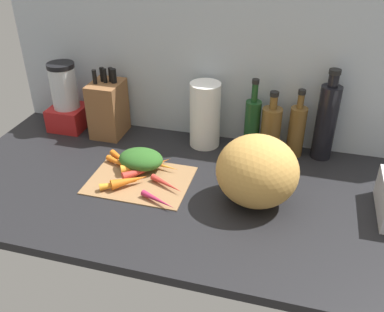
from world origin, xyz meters
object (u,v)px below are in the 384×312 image
Objects in this scene: carrot_6 at (144,170)px; winter_squash at (257,171)px; carrot_0 at (143,166)px; knife_block at (108,108)px; carrot_1 at (129,181)px; bottle_1 at (271,131)px; cutting_board at (140,180)px; carrot_4 at (158,164)px; carrot_8 at (123,160)px; blender_appliance at (66,101)px; paper_towel_roll at (205,115)px; carrot_5 at (167,184)px; bottle_3 at (326,121)px; carrot_9 at (120,184)px; carrot_7 at (151,166)px; bottle_2 at (297,130)px; carrot_3 at (124,166)px; bottle_0 at (252,124)px; carrot_2 at (158,200)px.

winter_squash reaches higher than carrot_6.
knife_block is (-23.46, 23.87, 8.86)cm from carrot_0.
bottle_1 is at bearing 38.55° from carrot_1.
bottle_1 is (40.26, 29.29, 9.67)cm from cutting_board.
winter_squash is at bearing -15.23° from carrot_4.
carrot_8 reaches higher than cutting_board.
blender_appliance is at bearing 178.76° from knife_block.
paper_towel_roll is (58.16, 1.17, 0.56)cm from blender_appliance.
carrot_4 is 1.22× the size of carrot_5.
carrot_6 is at bearing -153.13° from bottle_3.
paper_towel_roll is at bearing 1.16° from blender_appliance.
knife_block reaches higher than carrot_1.
winter_squash reaches higher than carrot_9.
blender_appliance reaches higher than paper_towel_roll.
carrot_5 is at bearing -178.54° from winter_squash.
carrot_8 is (-9.58, 7.94, 1.53)cm from cutting_board.
carrot_0 is 9.58cm from carrot_1.
bottle_1 reaches higher than winter_squash.
bottle_3 is (102.20, 3.56, 2.77)cm from blender_appliance.
carrot_7 is 54.77cm from bottle_2.
knife_block is 83.58cm from bottle_3.
bottle_2 reaches higher than carrot_3.
carrot_6 is 48.43cm from bottle_1.
knife_block reaches higher than winter_squash.
knife_block reaches higher than carrot_4.
carrot_3 is at bearing -147.47° from bottle_0.
carrot_0 is at bearing -45.50° from knife_block.
carrot_1 is at bearing -97.49° from carrot_0.
carrot_6 is at bearing 84.67° from cutting_board.
carrot_0 reaches higher than carrot_4.
carrot_4 is at bearing 109.67° from carrot_2.
carrot_5 is at bearing -11.26° from cutting_board.
bottle_2 reaches higher than cutting_board.
carrot_4 is 52.37cm from bottle_2.
carrot_0 is 41.73cm from winter_squash.
carrot_7 is at bearing -155.92° from bottle_3.
knife_block is 0.98× the size of blender_appliance.
carrot_5 is at bearing -30.51° from blender_appliance.
carrot_9 is 0.53× the size of bottle_2.
carrot_1 is 7.84cm from carrot_6.
carrot_9 is at bearing -144.67° from bottle_2.
carrot_3 is at bearing -131.71° from paper_towel_roll.
blender_appliance reaches higher than carrot_4.
carrot_5 is 0.47× the size of bottle_0.
carrot_0 is 3.03cm from carrot_7.
bottle_3 is at bearing 35.61° from carrot_5.
carrot_6 reaches higher than cutting_board.
winter_squash is at bearing 4.25° from carrot_1.
carrot_3 is at bearing 172.70° from winter_squash.
carrot_4 is at bearing 2.48° from carrot_8.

